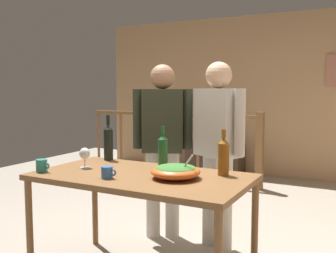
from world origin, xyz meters
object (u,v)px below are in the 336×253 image
Objects in this scene: flat_screen_tv at (214,131)px; salad_bowl at (176,171)px; stair_railing at (197,138)px; person_standing_left at (163,137)px; wine_glass at (85,154)px; mug_blue at (107,172)px; person_standing_right at (218,140)px; serving_table at (142,184)px; wine_bottle_green at (163,151)px; tv_console at (215,159)px; wine_bottle_amber at (223,156)px; wine_bottle_dark at (108,142)px; mug_teal at (42,166)px.

salad_bowl is at bearing -72.99° from flat_screen_tv.
stair_railing is 1.77× the size of person_standing_left.
wine_glass is 0.42m from mug_blue.
salad_bowl is at bearing 113.78° from person_standing_right.
serving_table is 0.89m from person_standing_right.
stair_railing is at bearing 108.53° from wine_bottle_green.
wine_glass reaches higher than tv_console.
wine_bottle_amber reaches higher than wine_glass.
wine_bottle_amber is 0.98m from person_standing_left.
salad_bowl is at bearing -136.51° from wine_bottle_amber.
person_standing_right is (0.41, 1.03, 0.13)m from mug_blue.
wine_bottle_amber is at bearing 14.02° from wine_glass.
mug_blue is at bearing -29.08° from wine_glass.
wine_bottle_dark is 0.54m from person_standing_left.
wine_bottle_dark is 3.34× the size of mug_blue.
stair_railing reaches higher than mug_blue.
wine_bottle_amber is 0.85× the size of wine_bottle_dark.
tv_console is 0.56× the size of person_standing_left.
stair_railing is 2.88m from wine_bottle_green.
person_standing_left is at bearing 23.75° from person_standing_right.
wine_bottle_green reaches higher than serving_table.
serving_table is at bearing 57.12° from mug_blue.
wine_bottle_dark is at bearing 53.73° from person_standing_right.
wine_bottle_green is at bearing 132.95° from salad_bowl.
salad_bowl is (1.08, -3.54, 0.13)m from flat_screen_tv.
mug_blue is at bearing -145.38° from wine_bottle_amber.
wine_bottle_green is 2.81× the size of mug_blue.
wine_glass reaches higher than flat_screen_tv.
wine_bottle_amber reaches higher than stair_railing.
mug_teal is (0.13, -3.81, 0.12)m from flat_screen_tv.
person_standing_left is at bearing 74.25° from wine_glass.
flat_screen_tv is at bearing -44.63° from person_standing_right.
serving_table is 0.68m from wine_bottle_dark.
wine_bottle_green reaches higher than mug_teal.
wine_bottle_dark reaches higher than serving_table.
mug_teal is at bearing -156.74° from wine_bottle_amber.
salad_bowl reaches higher than mug_teal.
wine_bottle_amber is at bearing 120.85° from person_standing_left.
wine_bottle_green is (0.84, -3.31, 0.68)m from tv_console.
serving_table is 0.75m from mug_teal.
tv_console is at bearing 94.90° from wine_glass.
person_standing_right is at bearing -68.37° from flat_screen_tv.
person_standing_right is (-0.26, 0.57, 0.03)m from wine_bottle_amber.
wine_bottle_dark reaches higher than wine_glass.
tv_console is 2.90m from person_standing_left.
salad_bowl is 0.36m from wine_bottle_green.
mug_teal is (-0.14, -0.62, -0.11)m from wine_bottle_dark.
person_standing_right reaches higher than serving_table.
serving_table is 0.95× the size of person_standing_left.
wine_bottle_green is (-0.24, 0.26, 0.08)m from salad_bowl.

